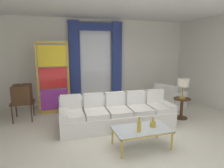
{
  "coord_description": "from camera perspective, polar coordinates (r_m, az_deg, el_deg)",
  "views": [
    {
      "loc": [
        -1.59,
        -4.16,
        2.08
      ],
      "look_at": [
        0.01,
        0.9,
        1.05
      ],
      "focal_mm": 32.14,
      "sensor_mm": 36.0,
      "label": 1
    }
  ],
  "objects": [
    {
      "name": "peacock_figurine",
      "position": [
        6.21,
        -12.81,
        -6.73
      ],
      "size": [
        0.44,
        0.6,
        0.5
      ],
      "color": "beige",
      "rests_on": "ground"
    },
    {
      "name": "bottle_blue_decanter",
      "position": [
        4.03,
        7.72,
        -11.72
      ],
      "size": [
        0.08,
        0.08,
        0.31
      ],
      "color": "gold",
      "rests_on": "coffee_table"
    },
    {
      "name": "vintage_tv",
      "position": [
        6.11,
        -24.23,
        -2.78
      ],
      "size": [
        0.62,
        0.61,
        1.35
      ],
      "color": "#472D19",
      "rests_on": "ground"
    },
    {
      "name": "table_lamp_brass",
      "position": [
        5.95,
        19.6,
        0.17
      ],
      "size": [
        0.32,
        0.32,
        0.57
      ],
      "color": "#B29338",
      "rests_on": "round_side_table"
    },
    {
      "name": "curtained_window",
      "position": [
        7.25,
        -4.52,
        8.28
      ],
      "size": [
        2.0,
        0.17,
        2.7
      ],
      "color": "white",
      "rests_on": "ground"
    },
    {
      "name": "bottle_crystal_tall",
      "position": [
        4.33,
        11.54,
        -10.99
      ],
      "size": [
        0.12,
        0.12,
        0.21
      ],
      "color": "gold",
      "rests_on": "coffee_table"
    },
    {
      "name": "coffee_table",
      "position": [
        4.25,
        8.43,
        -12.83
      ],
      "size": [
        1.15,
        0.65,
        0.41
      ],
      "color": "silver",
      "rests_on": "ground"
    },
    {
      "name": "ceiling_slab",
      "position": [
        5.29,
        0.25,
        21.22
      ],
      "size": [
        8.0,
        7.6,
        0.04
      ],
      "primitive_type": "cube",
      "color": "white"
    },
    {
      "name": "stained_glass_divider",
      "position": [
        6.33,
        -16.34,
        1.25
      ],
      "size": [
        0.95,
        0.05,
        2.2
      ],
      "color": "gold",
      "rests_on": "ground"
    },
    {
      "name": "ground_plane",
      "position": [
        4.91,
        3.15,
        -14.08
      ],
      "size": [
        16.0,
        16.0,
        0.0
      ],
      "primitive_type": "plane",
      "color": "silver"
    },
    {
      "name": "wall_rear",
      "position": [
        7.41,
        -5.12,
        6.47
      ],
      "size": [
        8.0,
        0.12,
        3.0
      ],
      "primitive_type": "cube",
      "color": "white",
      "rests_on": "ground"
    },
    {
      "name": "round_side_table",
      "position": [
        6.11,
        19.2,
        -6.04
      ],
      "size": [
        0.48,
        0.48,
        0.59
      ],
      "color": "#472D19",
      "rests_on": "ground"
    },
    {
      "name": "couch_white_long",
      "position": [
        5.31,
        1.32,
        -8.53
      ],
      "size": [
        2.96,
        1.05,
        0.86
      ],
      "color": "white",
      "rests_on": "ground"
    },
    {
      "name": "armchair_white",
      "position": [
        7.09,
        15.99,
        -4.1
      ],
      "size": [
        1.06,
        1.05,
        0.8
      ],
      "color": "white",
      "rests_on": "ground"
    }
  ]
}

